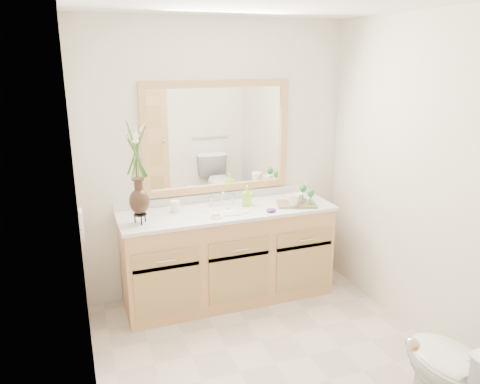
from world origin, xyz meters
name	(u,v)px	position (x,y,z in m)	size (l,w,h in m)	color
floor	(275,363)	(0.00, 0.00, 0.00)	(2.60, 2.60, 0.00)	#B9AB9E
wall_back	(217,160)	(0.00, 1.30, 1.20)	(2.40, 0.02, 2.40)	white
wall_front	(423,298)	(0.00, -1.30, 1.20)	(2.40, 0.02, 2.40)	white
wall_left	(81,225)	(-1.20, 0.00, 1.20)	(0.02, 2.60, 2.40)	white
wall_right	(431,184)	(1.20, 0.00, 1.20)	(0.02, 2.60, 2.40)	white
vanity	(228,256)	(0.00, 1.01, 0.40)	(1.80, 0.55, 0.80)	tan
counter	(228,211)	(0.00, 1.01, 0.82)	(1.84, 0.57, 0.03)	silver
sink	(228,216)	(0.00, 1.00, 0.78)	(0.38, 0.34, 0.23)	white
mirror	(217,137)	(0.00, 1.28, 1.41)	(1.32, 0.04, 0.97)	white
switch_plate	(81,218)	(-1.19, 0.76, 0.98)	(0.02, 0.12, 0.12)	white
door	(350,357)	(-0.30, -1.29, 1.00)	(0.80, 0.03, 2.00)	tan
toilet	(460,377)	(0.70, -0.92, 0.37)	(0.42, 0.75, 0.74)	white
flower_vase	(137,159)	(-0.75, 0.93, 1.34)	(0.18, 0.18, 0.75)	black
tumbler	(175,206)	(-0.43, 1.10, 0.88)	(0.08, 0.08, 0.10)	white
soap_dish	(216,216)	(-0.16, 0.86, 0.84)	(0.11, 0.11, 0.03)	white
soap_bottle	(247,197)	(0.19, 1.05, 0.91)	(0.07, 0.08, 0.16)	#A1E034
purple_dish	(271,210)	(0.32, 0.82, 0.85)	(0.09, 0.07, 0.03)	#502571
tray	(297,204)	(0.61, 0.92, 0.84)	(0.33, 0.22, 0.02)	brown
mug_left	(293,200)	(0.55, 0.87, 0.90)	(0.11, 0.10, 0.11)	white
mug_right	(298,197)	(0.63, 0.94, 0.89)	(0.09, 0.08, 0.09)	white
goblet_front	(311,194)	(0.70, 0.85, 0.94)	(0.06, 0.06, 0.14)	#277630
goblet_back	(303,189)	(0.71, 1.00, 0.94)	(0.06, 0.06, 0.14)	#277630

